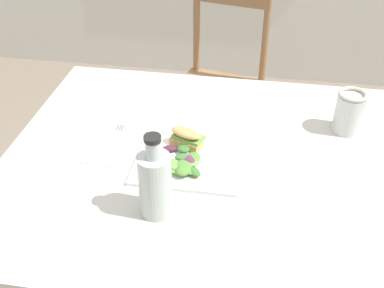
% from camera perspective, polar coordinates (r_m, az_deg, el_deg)
% --- Properties ---
extents(dining_table, '(1.15, 0.99, 0.74)m').
position_cam_1_polar(dining_table, '(1.42, 1.50, -5.73)').
color(dining_table, '#BCB7AD').
rests_on(dining_table, ground).
extents(chair_wooden_far, '(0.48, 0.48, 0.87)m').
position_cam_1_polar(chair_wooden_far, '(2.28, 3.26, 6.70)').
color(chair_wooden_far, '#8E6642').
rests_on(chair_wooden_far, ground).
extents(plate_lunch, '(0.29, 0.29, 0.01)m').
position_cam_1_polar(plate_lunch, '(1.34, -0.28, -1.51)').
color(plate_lunch, white).
rests_on(plate_lunch, dining_table).
extents(sandwich_half_front, '(0.10, 0.08, 0.06)m').
position_cam_1_polar(sandwich_half_front, '(1.36, -0.67, 0.81)').
color(sandwich_half_front, tan).
rests_on(sandwich_half_front, plate_lunch).
extents(salad_mixed_greens, '(0.14, 0.15, 0.03)m').
position_cam_1_polar(salad_mixed_greens, '(1.28, -0.99, -2.36)').
color(salad_mixed_greens, '#518438').
rests_on(salad_mixed_greens, plate_lunch).
extents(napkin_folded, '(0.13, 0.22, 0.00)m').
position_cam_1_polar(napkin_folded, '(1.42, -9.67, 0.09)').
color(napkin_folded, white).
rests_on(napkin_folded, dining_table).
extents(fork_on_napkin, '(0.03, 0.19, 0.00)m').
position_cam_1_polar(fork_on_napkin, '(1.43, -9.44, 0.60)').
color(fork_on_napkin, silver).
rests_on(fork_on_napkin, napkin_folded).
extents(bottle_cold_brew, '(0.08, 0.08, 0.22)m').
position_cam_1_polar(bottle_cold_brew, '(1.13, -4.42, -5.11)').
color(bottle_cold_brew, black).
rests_on(bottle_cold_brew, dining_table).
extents(mason_jar_iced_tea, '(0.09, 0.09, 0.13)m').
position_cam_1_polar(mason_jar_iced_tea, '(1.50, 18.28, 3.47)').
color(mason_jar_iced_tea, '#995623').
rests_on(mason_jar_iced_tea, dining_table).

